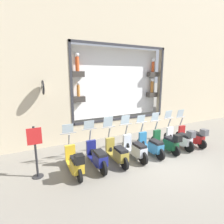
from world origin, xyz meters
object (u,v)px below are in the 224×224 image
scooter_silver_4 (135,148)px  shop_sign_post (36,150)px  scooter_navy_6 (97,157)px  scooter_yellow_7 (75,162)px  scooter_olive_5 (117,153)px  scooter_green_2 (167,142)px  scooter_teal_3 (152,145)px  scooter_red_0 (193,136)px  scooter_white_1 (181,138)px

scooter_silver_4 → shop_sign_post: 3.73m
shop_sign_post → scooter_navy_6: bearing=-99.6°
scooter_yellow_7 → shop_sign_post: (0.41, 1.18, 0.50)m
scooter_olive_5 → scooter_navy_6: (0.00, 0.83, 0.01)m
scooter_green_2 → scooter_yellow_7: (-0.00, 4.17, 0.00)m
shop_sign_post → scooter_teal_3: bearing=-94.4°
scooter_green_2 → scooter_teal_3: bearing=85.4°
scooter_teal_3 → scooter_olive_5: (0.00, 1.67, 0.01)m
scooter_red_0 → scooter_silver_4: 3.34m
scooter_silver_4 → scooter_green_2: bearing=-92.5°
scooter_white_1 → scooter_silver_4: (0.06, 2.50, -0.04)m
scooter_navy_6 → scooter_teal_3: bearing=-90.1°
scooter_white_1 → scooter_yellow_7: bearing=90.1°
scooter_white_1 → scooter_silver_4: size_ratio=1.00×
scooter_teal_3 → scooter_green_2: bearing=-94.6°
scooter_green_2 → scooter_yellow_7: size_ratio=1.00×
scooter_white_1 → scooter_red_0: bearing=-90.8°
scooter_red_0 → scooter_olive_5: bearing=89.0°
scooter_silver_4 → scooter_yellow_7: bearing=91.6°
scooter_green_2 → scooter_white_1: bearing=-89.2°
scooter_silver_4 → scooter_navy_6: bearing=90.0°
scooter_red_0 → scooter_silver_4: bearing=88.8°
scooter_white_1 → shop_sign_post: (0.40, 6.18, 0.48)m
scooter_yellow_7 → scooter_white_1: bearing=-89.9°
scooter_silver_4 → scooter_red_0: bearing=-91.2°
scooter_red_0 → scooter_green_2: scooter_green_2 is taller
scooter_red_0 → scooter_green_2: size_ratio=1.00×
scooter_red_0 → scooter_olive_5: (0.07, 4.17, -0.03)m
scooter_teal_3 → scooter_yellow_7: same height
scooter_navy_6 → scooter_yellow_7: scooter_navy_6 is taller
scooter_red_0 → scooter_olive_5: 4.17m
scooter_red_0 → shop_sign_post: shop_sign_post is taller
scooter_green_2 → scooter_teal_3: 0.84m
scooter_white_1 → scooter_navy_6: bearing=89.2°
scooter_olive_5 → scooter_yellow_7: (-0.07, 1.67, 0.03)m
scooter_navy_6 → shop_sign_post: 2.10m
scooter_teal_3 → scooter_white_1: bearing=-91.9°
scooter_teal_3 → scooter_yellow_7: bearing=91.1°
scooter_white_1 → scooter_teal_3: size_ratio=1.00×
scooter_white_1 → scooter_silver_4: bearing=88.6°
scooter_red_0 → scooter_teal_3: size_ratio=1.00×
scooter_white_1 → scooter_olive_5: size_ratio=1.00×
scooter_teal_3 → scooter_olive_5: scooter_olive_5 is taller
scooter_red_0 → scooter_green_2: (0.00, 1.67, 0.00)m
scooter_white_1 → scooter_yellow_7: 5.00m
scooter_olive_5 → shop_sign_post: (0.34, 2.85, 0.53)m
scooter_green_2 → scooter_navy_6: 3.34m
scooter_green_2 → scooter_silver_4: bearing=87.5°
scooter_navy_6 → scooter_green_2: bearing=-91.2°
scooter_white_1 → scooter_navy_6: 4.17m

